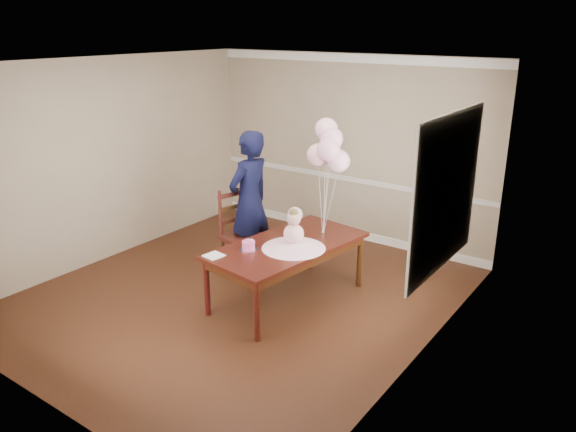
{
  "coord_description": "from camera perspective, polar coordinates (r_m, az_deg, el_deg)",
  "views": [
    {
      "loc": [
        3.97,
        -4.59,
        3.1
      ],
      "look_at": [
        0.54,
        0.24,
        1.05
      ],
      "focal_mm": 35.0,
      "sensor_mm": 36.0,
      "label": 1
    }
  ],
  "objects": [
    {
      "name": "baby_torso",
      "position": [
        6.22,
        0.58,
        -1.82
      ],
      "size": [
        0.23,
        0.23,
        0.23
      ],
      "primitive_type": "sphere",
      "color": "#FFA1D4",
      "rests_on": "baby_skirt"
    },
    {
      "name": "roses_near",
      "position": [
        6.61,
        0.72,
        0.15
      ],
      "size": [
        0.18,
        0.18,
        0.18
      ],
      "primitive_type": "sphere",
      "color": "beige",
      "rests_on": "rose_vase_near"
    },
    {
      "name": "cake_flower_b",
      "position": [
        6.2,
        -3.74,
        -2.46
      ],
      "size": [
        0.03,
        0.03,
        0.03
      ],
      "primitive_type": "sphere",
      "color": "white",
      "rests_on": "birthday_cake"
    },
    {
      "name": "balloon_ribbon_c",
      "position": [
        6.58,
        3.98,
        2.36
      ],
      "size": [
        0.03,
        0.09,
        0.98
      ],
      "primitive_type": "cylinder",
      "rotation": [
        -0.09,
        0.02,
        -0.14
      ],
      "color": "white",
      "rests_on": "balloon_weight"
    },
    {
      "name": "table_leg_fl",
      "position": [
        6.29,
        -8.23,
        -7.22
      ],
      "size": [
        0.07,
        0.07,
        0.66
      ],
      "primitive_type": "cylinder",
      "rotation": [
        0.0,
        0.0,
        -0.14
      ],
      "color": "black",
      "rests_on": "floor"
    },
    {
      "name": "chair_leg_br",
      "position": [
        7.28,
        -2.32,
        -4.13
      ],
      "size": [
        0.05,
        0.05,
        0.47
      ],
      "primitive_type": "cylinder",
      "rotation": [
        0.0,
        0.0,
        -0.22
      ],
      "color": "#361D0E",
      "rests_on": "floor"
    },
    {
      "name": "crown_molding",
      "position": [
        8.13,
        6.33,
        15.66
      ],
      "size": [
        4.5,
        0.02,
        0.12
      ],
      "primitive_type": "cube",
      "color": "white",
      "rests_on": "wall_back"
    },
    {
      "name": "dining_table_top",
      "position": [
        6.41,
        -0.08,
        -3.02
      ],
      "size": [
        1.2,
        2.0,
        0.05
      ],
      "primitive_type": "cube",
      "rotation": [
        0.0,
        0.0,
        -0.14
      ],
      "color": "black",
      "rests_on": "table_leg_fl"
    },
    {
      "name": "balloon_ribbon_d",
      "position": [
        6.6,
        3.72,
        2.85
      ],
      "size": [
        0.07,
        0.11,
        1.07
      ],
      "primitive_type": "cylinder",
      "rotation": [
        -0.09,
        -0.07,
        -0.14
      ],
      "color": "silver",
      "rests_on": "balloon_weight"
    },
    {
      "name": "table_apron",
      "position": [
        6.44,
        -0.08,
        -3.6
      ],
      "size": [
        1.09,
        1.9,
        0.09
      ],
      "primitive_type": "cube",
      "rotation": [
        0.0,
        0.0,
        -0.14
      ],
      "color": "black",
      "rests_on": "table_leg_fl"
    },
    {
      "name": "baby_head",
      "position": [
        6.16,
        0.58,
        -0.25
      ],
      "size": [
        0.16,
        0.16,
        0.16
      ],
      "primitive_type": "sphere",
      "color": "#CC9C8C",
      "rests_on": "baby_torso"
    },
    {
      "name": "chair_leg_fl",
      "position": [
        7.35,
        -6.62,
        -4.02
      ],
      "size": [
        0.05,
        0.05,
        0.47
      ],
      "primitive_type": "cylinder",
      "rotation": [
        0.0,
        0.0,
        -0.22
      ],
      "color": "#381E0F",
      "rests_on": "floor"
    },
    {
      "name": "table_leg_fr",
      "position": [
        5.76,
        -3.18,
        -9.69
      ],
      "size": [
        0.07,
        0.07,
        0.66
      ],
      "primitive_type": "cylinder",
      "rotation": [
        0.0,
        0.0,
        -0.14
      ],
      "color": "black",
      "rests_on": "floor"
    },
    {
      "name": "balloon_ribbon_e",
      "position": [
        6.57,
        4.32,
        1.25
      ],
      "size": [
        0.14,
        0.05,
        0.73
      ],
      "primitive_type": "cylinder",
      "rotation": [
        -0.09,
        0.17,
        -0.14
      ],
      "color": "white",
      "rests_on": "balloon_weight"
    },
    {
      "name": "balloon_weight",
      "position": [
        6.71,
        3.57,
        -1.74
      ],
      "size": [
        0.04,
        0.04,
        0.02
      ],
      "primitive_type": "cylinder",
      "rotation": [
        0.0,
        0.0,
        -0.14
      ],
      "color": "silver",
      "rests_on": "dining_table_top"
    },
    {
      "name": "napkin",
      "position": [
        6.12,
        -7.53,
        -4.01
      ],
      "size": [
        0.21,
        0.21,
        0.01
      ],
      "primitive_type": "cube",
      "rotation": [
        0.0,
        0.0,
        -0.14
      ],
      "color": "white",
      "rests_on": "dining_table_top"
    },
    {
      "name": "chair_rail_trim",
      "position": [
        8.41,
        5.9,
        3.81
      ],
      "size": [
        4.5,
        0.02,
        0.07
      ],
      "primitive_type": "cube",
      "color": "silver",
      "rests_on": "wall_back"
    },
    {
      "name": "birthday_cake",
      "position": [
        6.23,
        -4.03,
        -2.96
      ],
      "size": [
        0.16,
        0.16,
        0.09
      ],
      "primitive_type": "cylinder",
      "rotation": [
        0.0,
        0.0,
        -0.14
      ],
      "color": "#F04B97",
      "rests_on": "cake_platter"
    },
    {
      "name": "dining_chair_seat",
      "position": [
        7.21,
        -4.53,
        -2.22
      ],
      "size": [
        0.57,
        0.57,
        0.05
      ],
      "primitive_type": "cube",
      "rotation": [
        0.0,
        0.0,
        -0.22
      ],
      "color": "#36130E",
      "rests_on": "chair_leg_fl"
    },
    {
      "name": "balloon_e",
      "position": [
        6.42,
        5.14,
        5.58
      ],
      "size": [
        0.26,
        0.26,
        0.26
      ],
      "primitive_type": "sphere",
      "color": "#FFB4D9",
      "rests_on": "balloon_ribbon_e"
    },
    {
      "name": "balloon_ribbon_b",
      "position": [
        6.52,
        3.83,
        1.76
      ],
      "size": [
        0.09,
        0.06,
        0.88
      ],
      "primitive_type": "cylinder",
      "rotation": [
        0.05,
        0.1,
        -0.14
      ],
      "color": "silver",
      "rests_on": "balloon_weight"
    },
    {
      "name": "chair_slat_low",
      "position": [
        7.31,
        -5.61,
        -0.41
      ],
      "size": [
        0.12,
        0.43,
        0.05
      ],
      "primitive_type": "cube",
      "rotation": [
        0.0,
        0.0,
        -0.22
      ],
      "color": "#3D1D10",
      "rests_on": "dining_chair_seat"
    },
    {
      "name": "chair_leg_fr",
      "position": [
        7.06,
        -4.75,
        -4.96
      ],
      "size": [
        0.05,
        0.05,
        0.47
      ],
      "primitive_type": "cylinder",
      "rotation": [
        0.0,
        0.0,
        -0.22
      ],
      "color": "#33120D",
      "rests_on": "floor"
    },
    {
      "name": "table_leg_br",
      "position": [
        6.94,
        7.28,
        -4.58
      ],
      "size": [
        0.07,
        0.07,
        0.66
      ],
      "primitive_type": "cylinder",
      "rotation": [
        0.0,
        0.0,
        -0.14
      ],
      "color": "black",
      "rests_on": "floor"
    },
    {
      "name": "baby_skirt",
      "position": [
        6.27,
        0.57,
        -2.87
      ],
      "size": [
        0.81,
        0.81,
        0.09
      ],
      "primitive_type": "cone",
      "rotation": [
        0.0,
        0.0,
        -0.14
      ],
      "color": "#FFBBD8",
      "rests_on": "dining_table_top"
    },
    {
      "name": "wall_back",
      "position": [
        8.31,
        6.04,
        6.82
      ],
      "size": [
        4.5,
        0.02,
        2.7
      ],
      "primitive_type": "cube",
      "color": "gray",
      "rests_on": "floor"
    },
    {
      "name": "wall_front",
      "position": [
        4.82,
        -24.98,
        -4.1
      ],
      "size": [
        4.5,
        0.02,
        2.7
      ],
      "primitive_type": "cube",
      "color": "gray",
      "rests_on": "floor"
    },
    {
      "name": "balloon_a",
      "position": [
        6.49,
        3.09,
        6.21
      ],
      "size": [
        0.26,
        0.26,
        0.26
      ],
      "primitive_type": "sphere",
      "color": "#FDB3C3",
      "rests_on": "balloon_ribbon_a"
    },
    {
      "name": "chair_slat_top",
      "position": [
        7.2,
        -5.7,
        2.19
      ],
      "size": [
        0.12,
        0.43,
        0.05
      ],
      "primitive_type": "cube",
      "rotation": [
        0.0,
        0.0,
        -0.22
      ],
      "color": "#3E1511",
      "rests_on": "dining_chair_seat"
    },
    {
      "name": "baseboard_trim",
      "position": [
        8.67,
        5.71,
        -1.55
      ],
      "size": [
        4.5,
        0.02,
        0.12
      ],
      "primitive_type": "cube",
      "color": "white",
      "rests_on": "floor"
    },
    {
      "name": "balloon_c",
      "position": [
        6.46,
        4.44,
        7.83
      ],
      "size": [
        0.26,
        0.26,
        0.26
      ],
      "primitive_type": "sphere",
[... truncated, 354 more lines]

